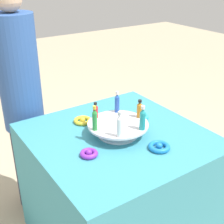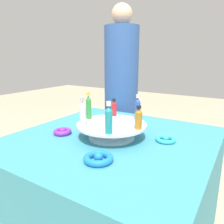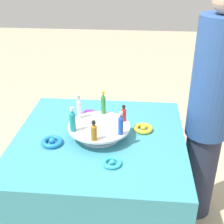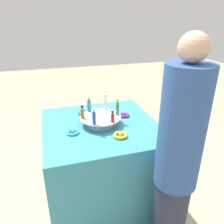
% 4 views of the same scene
% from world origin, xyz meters
% --- Properties ---
extents(party_table, '(0.94, 0.94, 0.79)m').
position_xyz_m(party_table, '(0.00, 0.00, 0.39)').
color(party_table, teal).
rests_on(party_table, ground_plane).
extents(display_stand, '(0.34, 0.34, 0.07)m').
position_xyz_m(display_stand, '(0.00, 0.00, 0.84)').
color(display_stand, silver).
rests_on(display_stand, party_table).
extents(bottle_blue, '(0.03, 0.03, 0.13)m').
position_xyz_m(bottle_blue, '(0.08, 0.12, 0.92)').
color(bottle_blue, '#234CAD').
rests_on(bottle_blue, display_stand).
extents(bottle_red, '(0.03, 0.03, 0.09)m').
position_xyz_m(bottle_red, '(-0.07, 0.13, 0.91)').
color(bottle_red, '#B21E23').
rests_on(bottle_red, display_stand).
extents(bottle_green, '(0.03, 0.03, 0.14)m').
position_xyz_m(bottle_green, '(-0.14, 0.01, 0.93)').
color(bottle_green, '#288438').
rests_on(bottle_green, display_stand).
extents(bottle_clear, '(0.03, 0.03, 0.14)m').
position_xyz_m(bottle_clear, '(-0.08, -0.12, 0.93)').
color(bottle_clear, silver).
rests_on(bottle_clear, display_stand).
extents(bottle_teal, '(0.03, 0.03, 0.14)m').
position_xyz_m(bottle_teal, '(0.07, -0.13, 0.93)').
color(bottle_teal, teal).
rests_on(bottle_teal, display_stand).
extents(bottle_amber, '(0.03, 0.03, 0.11)m').
position_xyz_m(bottle_amber, '(0.14, -0.01, 0.91)').
color(bottle_amber, '#AD6B19').
rests_on(bottle_amber, display_stand).
extents(ribbon_bow_gold, '(0.11, 0.11, 0.03)m').
position_xyz_m(ribbon_bow_gold, '(-0.09, 0.24, 0.80)').
color(ribbon_bow_gold, gold).
rests_on(ribbon_bow_gold, party_table).
extents(ribbon_bow_purple, '(0.09, 0.09, 0.03)m').
position_xyz_m(ribbon_bow_purple, '(-0.24, -0.09, 0.80)').
color(ribbon_bow_purple, purple).
rests_on(ribbon_bow_purple, party_table).
extents(ribbon_bow_blue, '(0.11, 0.11, 0.04)m').
position_xyz_m(ribbon_bow_blue, '(0.09, -0.24, 0.80)').
color(ribbon_bow_blue, blue).
rests_on(ribbon_bow_blue, party_table).
extents(ribbon_bow_teal, '(0.09, 0.09, 0.03)m').
position_xyz_m(ribbon_bow_teal, '(0.24, 0.09, 0.80)').
color(ribbon_bow_teal, '#2DB7CC').
rests_on(ribbon_bow_teal, party_table).
extents(person_figure, '(0.26, 0.26, 1.56)m').
position_xyz_m(person_figure, '(-0.32, 0.65, 0.79)').
color(person_figure, '#282D42').
rests_on(person_figure, ground_plane).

